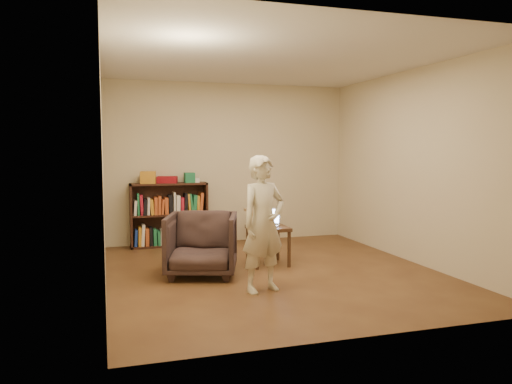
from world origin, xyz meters
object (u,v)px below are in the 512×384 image
object	(u,v)px
bookshelf	(169,218)
laptop	(267,222)
person	(263,224)
stool	(259,216)
side_table	(268,233)
armchair	(202,244)

from	to	relation	value
bookshelf	laptop	bearing A→B (deg)	-55.92
laptop	person	bearing A→B (deg)	-69.30
person	laptop	bearing A→B (deg)	51.32
stool	side_table	bearing A→B (deg)	-102.50
stool	laptop	world-z (taller)	laptop
bookshelf	side_table	size ratio (longest dim) A/B	2.35
side_table	person	distance (m)	1.27
armchair	side_table	distance (m)	1.00
laptop	stool	bearing A→B (deg)	118.18
stool	side_table	distance (m)	1.37
bookshelf	laptop	xyz separation A→B (m)	(1.10, -1.62, 0.13)
laptop	person	size ratio (longest dim) A/B	0.28
armchair	side_table	size ratio (longest dim) A/B	1.65
side_table	laptop	size ratio (longest dim) A/B	1.24
bookshelf	person	world-z (taller)	person
armchair	person	xyz separation A→B (m)	(0.51, -0.85, 0.35)
bookshelf	person	xyz separation A→B (m)	(0.65, -2.84, 0.29)
laptop	person	xyz separation A→B (m)	(-0.45, -1.21, 0.17)
laptop	bookshelf	bearing A→B (deg)	164.98
stool	laptop	size ratio (longest dim) A/B	1.41
stool	armchair	distance (m)	2.06
stool	person	distance (m)	2.61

